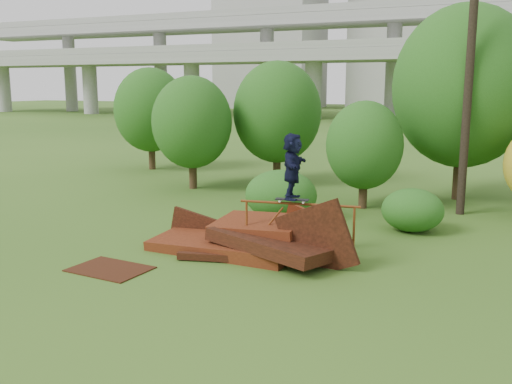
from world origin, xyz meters
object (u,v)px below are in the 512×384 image
at_px(flat_plate, 110,269).
at_px(skater, 292,166).
at_px(scrap_pile, 251,239).
at_px(utility_pole, 470,56).

bearing_deg(flat_plate, skater, 36.56).
distance_m(scrap_pile, utility_pole, 9.86).
height_order(skater, flat_plate, skater).
bearing_deg(scrap_pile, flat_plate, -132.89).
xyz_separation_m(scrap_pile, skater, (1.15, 0.01, 2.02)).
bearing_deg(scrap_pile, skater, 0.40).
bearing_deg(skater, utility_pole, -37.97).
distance_m(flat_plate, utility_pole, 13.27).
distance_m(skater, utility_pole, 8.45).
bearing_deg(flat_plate, scrap_pile, 47.11).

